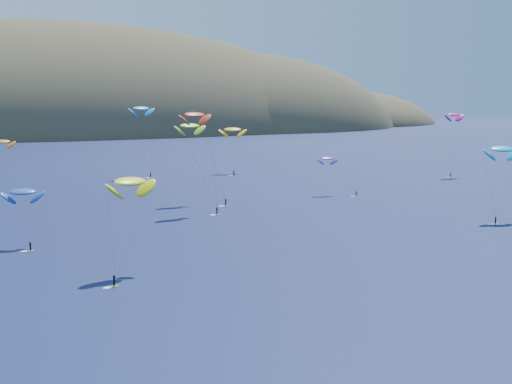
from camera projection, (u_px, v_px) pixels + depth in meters
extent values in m
plane|color=black|center=(495.00, 338.00, 92.61)|extent=(2800.00, 2800.00, 0.00)
ellipsoid|color=#3D3526|center=(53.00, 145.00, 610.65)|extent=(600.00, 300.00, 210.00)
ellipsoid|color=#3D3526|center=(234.00, 138.00, 655.43)|extent=(320.00, 220.00, 156.00)
ellipsoid|color=#3D3526|center=(327.00, 129.00, 738.69)|extent=(240.00, 180.00, 84.00)
ellipsoid|color=orange|center=(2.00, 141.00, 218.01)|extent=(7.68, 4.03, 4.15)
cube|color=yellow|center=(114.00, 286.00, 117.32)|extent=(1.59, 0.98, 0.08)
cylinder|color=black|center=(114.00, 281.00, 117.19)|extent=(0.36, 0.36, 1.64)
sphere|color=#8C6047|center=(114.00, 275.00, 117.05)|extent=(0.28, 0.28, 0.28)
ellipsoid|color=#D5DB12|center=(130.00, 181.00, 126.02)|extent=(10.86, 7.92, 5.50)
cube|color=yellow|center=(226.00, 206.00, 201.45)|extent=(1.69, 0.67, 0.09)
cylinder|color=black|center=(226.00, 202.00, 201.31)|extent=(0.39, 0.39, 1.76)
sphere|color=#8C6047|center=(226.00, 199.00, 201.17)|extent=(0.29, 0.29, 0.29)
ellipsoid|color=#9EE621|center=(190.00, 126.00, 206.26)|extent=(9.70, 5.39, 5.16)
cube|color=yellow|center=(151.00, 178.00, 268.47)|extent=(1.64, 0.74, 0.09)
cylinder|color=black|center=(151.00, 175.00, 268.34)|extent=(0.37, 0.37, 1.69)
sphere|color=#8C6047|center=(150.00, 172.00, 268.20)|extent=(0.28, 0.28, 0.28)
ellipsoid|color=#0B86D5|center=(141.00, 108.00, 269.53)|extent=(10.79, 6.49, 5.63)
cube|color=yellow|center=(495.00, 224.00, 173.06)|extent=(1.55, 0.75, 0.08)
cylinder|color=black|center=(496.00, 220.00, 172.93)|extent=(0.35, 0.35, 1.59)
sphere|color=#8C6047|center=(496.00, 217.00, 172.80)|extent=(0.27, 0.27, 0.27)
ellipsoid|color=#039BD9|center=(502.00, 149.00, 178.34)|extent=(10.66, 6.68, 5.52)
cube|color=yellow|center=(356.00, 196.00, 219.94)|extent=(1.35, 0.57, 0.07)
cylinder|color=black|center=(356.00, 194.00, 219.83)|extent=(0.31, 0.31, 1.40)
sphere|color=#8C6047|center=(356.00, 191.00, 219.72)|extent=(0.23, 0.23, 0.23)
ellipsoid|color=#5F209D|center=(327.00, 158.00, 223.22)|extent=(7.17, 4.12, 3.78)
cube|color=yellow|center=(450.00, 177.00, 270.30)|extent=(1.29, 0.51, 0.07)
cylinder|color=black|center=(450.00, 175.00, 270.19)|extent=(0.29, 0.29, 1.34)
sphere|color=#8C6047|center=(451.00, 173.00, 270.09)|extent=(0.23, 0.23, 0.23)
ellipsoid|color=#CA1480|center=(454.00, 114.00, 272.80)|extent=(9.40, 5.19, 5.01)
cube|color=yellow|center=(217.00, 214.00, 186.90)|extent=(1.63, 0.85, 0.09)
cylinder|color=black|center=(217.00, 211.00, 186.76)|extent=(0.37, 0.37, 1.67)
sphere|color=#8C6047|center=(217.00, 207.00, 186.63)|extent=(0.28, 0.28, 0.28)
ellipsoid|color=red|center=(195.00, 115.00, 188.85)|extent=(10.22, 6.72, 5.24)
cube|color=yellow|center=(31.00, 251.00, 143.71)|extent=(1.54, 0.60, 0.08)
cylinder|color=black|center=(30.00, 246.00, 143.59)|extent=(0.35, 0.35, 1.60)
sphere|color=#8C6047|center=(30.00, 242.00, 143.46)|extent=(0.27, 0.27, 0.27)
ellipsoid|color=#1A419A|center=(23.00, 192.00, 147.80)|extent=(8.62, 4.73, 4.60)
cube|color=yellow|center=(234.00, 176.00, 275.41)|extent=(1.59, 0.85, 0.08)
cylinder|color=black|center=(234.00, 173.00, 275.28)|extent=(0.36, 0.36, 1.64)
sphere|color=#8C6047|center=(234.00, 171.00, 275.14)|extent=(0.27, 0.27, 0.27)
ellipsoid|color=yellow|center=(233.00, 129.00, 284.41)|extent=(11.51, 7.65, 5.89)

